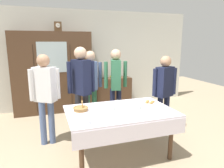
% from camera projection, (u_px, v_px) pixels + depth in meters
% --- Properties ---
extents(ground_plane, '(12.00, 12.00, 0.00)m').
position_uv_depth(ground_plane, '(116.00, 148.00, 3.62)').
color(ground_plane, tan).
rests_on(ground_plane, ground).
extents(back_wall, '(6.40, 0.10, 2.70)m').
position_uv_depth(back_wall, '(85.00, 59.00, 5.81)').
color(back_wall, silver).
rests_on(back_wall, ground).
extents(dining_table, '(1.69, 1.09, 0.77)m').
position_uv_depth(dining_table, '(121.00, 117.00, 3.27)').
color(dining_table, '#4C3321').
rests_on(dining_table, ground).
extents(wall_cabinet, '(1.99, 0.46, 2.09)m').
position_uv_depth(wall_cabinet, '(53.00, 73.00, 5.31)').
color(wall_cabinet, '#4C3321').
rests_on(wall_cabinet, ground).
extents(mantel_clock, '(0.18, 0.11, 0.24)m').
position_uv_depth(mantel_clock, '(58.00, 27.00, 5.13)').
color(mantel_clock, brown).
rests_on(mantel_clock, wall_cabinet).
extents(bookshelf_low, '(1.05, 0.35, 0.81)m').
position_uv_depth(bookshelf_low, '(113.00, 91.00, 6.01)').
color(bookshelf_low, '#4C3321').
rests_on(bookshelf_low, ground).
extents(book_stack, '(0.15, 0.23, 0.05)m').
position_uv_depth(book_stack, '(113.00, 77.00, 5.92)').
color(book_stack, '#3D754C').
rests_on(book_stack, bookshelf_low).
extents(tea_cup_back_edge, '(0.13, 0.13, 0.06)m').
position_uv_depth(tea_cup_back_edge, '(87.00, 122.00, 2.72)').
color(tea_cup_back_edge, white).
rests_on(tea_cup_back_edge, dining_table).
extents(tea_cup_near_left, '(0.13, 0.13, 0.06)m').
position_uv_depth(tea_cup_near_left, '(118.00, 103.00, 3.60)').
color(tea_cup_near_left, white).
rests_on(tea_cup_near_left, dining_table).
extents(tea_cup_far_left, '(0.13, 0.13, 0.06)m').
position_uv_depth(tea_cup_far_left, '(139.00, 108.00, 3.31)').
color(tea_cup_far_left, silver).
rests_on(tea_cup_far_left, dining_table).
extents(tea_cup_near_right, '(0.13, 0.13, 0.06)m').
position_uv_depth(tea_cup_near_right, '(113.00, 108.00, 3.29)').
color(tea_cup_near_right, silver).
rests_on(tea_cup_near_right, dining_table).
extents(tea_cup_mid_left, '(0.13, 0.13, 0.06)m').
position_uv_depth(tea_cup_mid_left, '(159.00, 109.00, 3.24)').
color(tea_cup_mid_left, white).
rests_on(tea_cup_mid_left, dining_table).
extents(bread_basket, '(0.24, 0.24, 0.16)m').
position_uv_depth(bread_basket, '(81.00, 109.00, 3.25)').
color(bread_basket, '#9E7542').
rests_on(bread_basket, dining_table).
extents(pastry_plate, '(0.28, 0.28, 0.05)m').
position_uv_depth(pastry_plate, '(150.00, 103.00, 3.63)').
color(pastry_plate, white).
rests_on(pastry_plate, dining_table).
extents(spoon_front_edge, '(0.12, 0.02, 0.01)m').
position_uv_depth(spoon_front_edge, '(93.00, 107.00, 3.43)').
color(spoon_front_edge, silver).
rests_on(spoon_front_edge, dining_table).
extents(spoon_mid_right, '(0.12, 0.02, 0.01)m').
position_uv_depth(spoon_mid_right, '(138.00, 113.00, 3.14)').
color(spoon_mid_right, silver).
rests_on(spoon_mid_right, dining_table).
extents(person_near_right_end, '(0.52, 0.40, 1.69)m').
position_uv_depth(person_near_right_end, '(116.00, 80.00, 4.42)').
color(person_near_right_end, '#191E38').
rests_on(person_near_right_end, ground).
extents(person_by_cabinet, '(0.52, 0.38, 1.65)m').
position_uv_depth(person_by_cabinet, '(91.00, 80.00, 4.50)').
color(person_by_cabinet, '#33704C').
rests_on(person_by_cabinet, ground).
extents(person_behind_table_right, '(0.52, 0.41, 1.75)m').
position_uv_depth(person_behind_table_right, '(81.00, 83.00, 3.85)').
color(person_behind_table_right, '#232328').
rests_on(person_behind_table_right, ground).
extents(person_behind_table_left, '(0.52, 0.37, 1.64)m').
position_uv_depth(person_behind_table_left, '(45.00, 91.00, 3.59)').
color(person_behind_table_left, slate).
rests_on(person_behind_table_left, ground).
extents(person_beside_shelf, '(0.52, 0.32, 1.58)m').
position_uv_depth(person_beside_shelf, '(164.00, 88.00, 4.02)').
color(person_beside_shelf, '#191E38').
rests_on(person_beside_shelf, ground).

